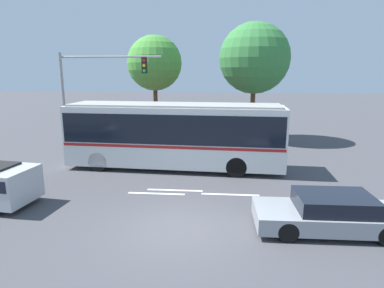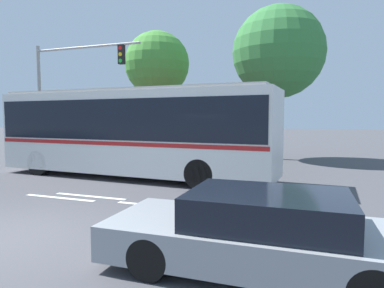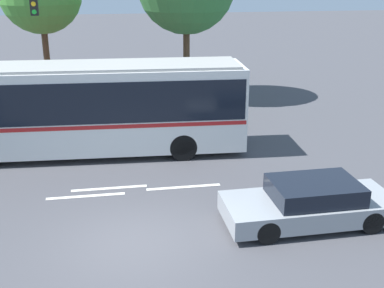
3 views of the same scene
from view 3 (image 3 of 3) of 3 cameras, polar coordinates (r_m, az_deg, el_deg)
The scene contains 7 objects.
ground_plane at distance 12.67m, azimuth -6.93°, elevation -11.57°, with size 140.00×140.00×0.00m, color #444449.
city_bus at distance 18.19m, azimuth -11.67°, elevation 4.68°, with size 11.30×3.10×3.40m.
sedan_foreground at distance 13.65m, azimuth 13.87°, elevation -6.83°, with size 4.74×1.96×1.21m.
flowering_hedge at distance 23.05m, azimuth -12.12°, elevation 4.69°, with size 7.69×1.25×1.44m.
lane_stripe_near at distance 15.30m, azimuth -12.49°, elevation -6.07°, with size 2.40×0.16×0.01m, color silver.
lane_stripe_mid at distance 15.54m, azimuth -1.00°, elevation -5.14°, with size 2.40×0.16×0.01m, color silver.
lane_stripe_far at distance 15.68m, azimuth -9.79°, elevation -5.21°, with size 2.40×0.16×0.01m, color silver.
Camera 3 is at (-0.31, -10.82, 6.59)m, focal length 44.93 mm.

